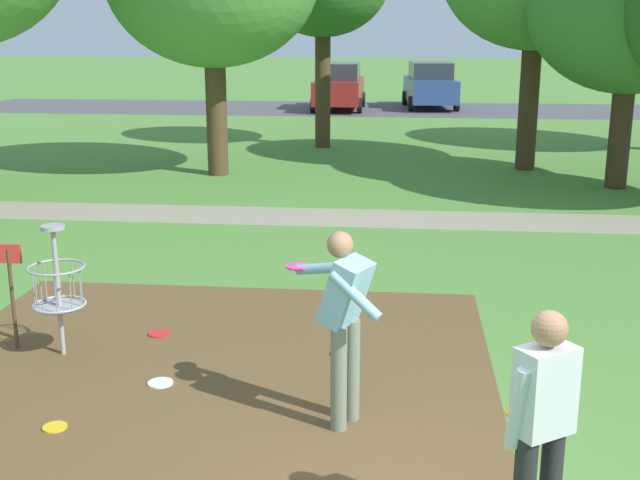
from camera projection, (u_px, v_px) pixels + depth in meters
dirt_tee_pad at (203, 373)px, 8.06m from camera, size 5.73×5.43×0.01m
disc_golf_basket at (52, 285)px, 8.36m from camera, size 0.98×0.58×1.39m
player_foreground_watching at (344, 316)px, 6.81m from camera, size 0.88×0.88×1.71m
player_throwing at (542, 425)px, 5.00m from camera, size 0.48×0.45×1.71m
frisbee_near_basket at (160, 383)px, 7.83m from camera, size 0.25×0.25×0.02m
frisbee_by_tee at (55, 427)px, 6.97m from camera, size 0.21×0.21×0.02m
frisbee_mid_grass at (549, 387)px, 7.75m from camera, size 0.24×0.24×0.02m
frisbee_far_left at (159, 334)px, 9.07m from camera, size 0.24×0.24×0.02m
frisbee_far_right at (341, 353)px, 8.53m from camera, size 0.23×0.23×0.02m
tree_mid_center at (632, 6)px, 16.26m from camera, size 4.12×4.12×5.45m
parking_lot_strip at (406, 109)px, 32.93m from camera, size 36.00×6.00×0.01m
parked_car_leftmost at (339, 86)px, 32.58m from camera, size 1.99×4.21×1.84m
parked_car_center_left at (430, 85)px, 33.22m from camera, size 2.27×4.35×1.84m
gravel_path at (407, 219)px, 14.43m from camera, size 40.00×1.41×0.00m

